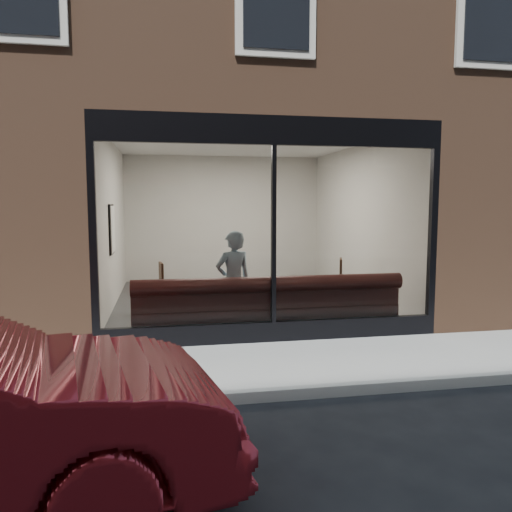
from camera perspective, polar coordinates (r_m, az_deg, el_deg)
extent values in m
plane|color=black|center=(5.44, 6.79, -15.52)|extent=(120.00, 120.00, 0.00)
cube|color=gray|center=(6.34, 4.06, -12.25)|extent=(40.00, 2.00, 0.01)
cube|color=gray|center=(5.37, 6.96, -15.11)|extent=(40.00, 0.10, 0.12)
cube|color=brown|center=(13.03, -20.35, 3.94)|extent=(2.50, 12.00, 3.20)
cube|color=brown|center=(13.87, 11.91, 4.29)|extent=(2.50, 12.00, 3.20)
cube|color=brown|center=(15.90, -4.98, 4.61)|extent=(5.00, 6.00, 3.20)
plane|color=#2D2D30|center=(10.14, -1.63, -5.19)|extent=(6.00, 6.00, 0.00)
plane|color=white|center=(10.02, -1.69, 12.90)|extent=(6.00, 6.00, 0.00)
plane|color=beige|center=(12.91, -3.70, 4.29)|extent=(5.00, 0.00, 5.00)
plane|color=beige|center=(9.88, -16.10, 3.52)|extent=(0.00, 6.00, 6.00)
plane|color=beige|center=(10.62, 11.77, 3.79)|extent=(0.00, 6.00, 6.00)
cube|color=black|center=(7.28, 1.97, -8.64)|extent=(5.00, 0.10, 0.30)
cube|color=black|center=(7.11, 2.06, 14.16)|extent=(5.00, 0.10, 0.40)
cube|color=black|center=(7.06, 2.02, 2.42)|extent=(0.06, 0.10, 2.50)
plane|color=white|center=(7.03, 2.07, 2.41)|extent=(4.80, 0.00, 4.80)
cube|color=#3C1A16|center=(7.64, 1.33, -7.35)|extent=(4.00, 0.55, 0.45)
imported|color=#8EABBC|center=(7.70, -2.60, -2.98)|extent=(0.66, 0.52, 1.58)
cube|color=black|center=(8.10, -2.97, -2.87)|extent=(0.60, 0.60, 0.04)
cube|color=black|center=(8.28, 3.90, -2.69)|extent=(0.70, 0.70, 0.04)
cube|color=black|center=(9.07, -11.92, -5.24)|extent=(0.42, 0.42, 0.04)
cube|color=black|center=(9.70, 8.48, -4.44)|extent=(0.56, 0.56, 0.04)
cube|color=white|center=(9.52, -16.06, 2.97)|extent=(0.02, 0.64, 0.85)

